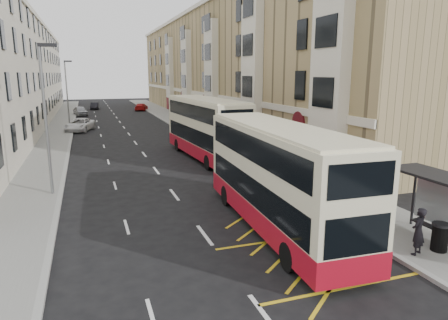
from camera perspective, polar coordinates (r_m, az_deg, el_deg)
name	(u,v)px	position (r m, az deg, el deg)	size (l,w,h in m)	color
ground	(239,281)	(13.60, 2.17, -16.89)	(200.00, 200.00, 0.00)	black
pavement_right	(208,135)	(43.36, -2.29, 3.59)	(4.00, 120.00, 0.15)	slate
pavement_left	(54,143)	(41.69, -23.16, 2.25)	(3.00, 120.00, 0.15)	slate
kerb_right	(190,136)	(42.84, -4.86, 3.45)	(0.25, 120.00, 0.15)	gray
kerb_left	(70,142)	(41.61, -21.10, 2.40)	(0.25, 120.00, 0.15)	gray
road_markings	(120,123)	(56.61, -14.58, 5.18)	(10.00, 110.00, 0.01)	silver
terrace_right	(222,67)	(59.62, -0.24, 13.15)	(10.75, 79.00, 15.25)	tan
terrace_left	(6,74)	(57.28, -28.72, 10.70)	(9.18, 79.00, 13.25)	beige
guard_railing	(314,190)	(20.68, 12.67, -4.22)	(0.06, 6.56, 1.01)	red
street_lamp_near	(46,112)	(23.23, -24.10, 6.31)	(0.93, 0.18, 8.00)	slate
street_lamp_far	(67,90)	(53.13, -21.50, 9.30)	(0.93, 0.18, 8.00)	slate
double_decker_front	(278,177)	(17.09, 7.70, -2.47)	(3.07, 11.46, 4.53)	beige
double_decker_rear	(206,128)	(31.42, -2.62, 4.56)	(3.48, 12.01, 4.73)	beige
litter_bin	(440,237)	(17.05, 28.47, -9.60)	(0.65, 0.65, 1.07)	black
pedestrian_near	(418,231)	(16.25, 26.01, -9.14)	(0.65, 0.42, 1.77)	black
pedestrian_mid	(392,195)	(20.20, 22.87, -4.64)	(0.90, 0.70, 1.86)	black
pedestrian_far	(353,195)	(19.91, 17.91, -4.72)	(1.01, 0.42, 1.72)	black
white_van	(80,125)	(49.73, -19.92, 4.74)	(2.42, 5.24, 1.46)	white
car_silver	(80,111)	(68.27, -19.83, 6.63)	(1.76, 4.38, 1.49)	#9FA2A7
car_dark	(95,106)	(79.22, -18.00, 7.37)	(1.38, 3.95, 1.30)	black
car_red	(141,107)	(74.64, -11.74, 7.44)	(1.80, 4.43, 1.29)	#AC1110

